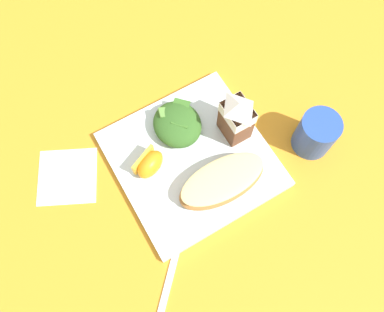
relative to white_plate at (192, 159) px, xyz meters
name	(u,v)px	position (x,y,z in m)	size (l,w,h in m)	color
ground	(192,161)	(0.00, 0.00, -0.01)	(3.00, 3.00, 0.00)	orange
white_plate	(192,159)	(0.00, 0.00, 0.00)	(0.28, 0.28, 0.02)	silver
cheesy_pizza_bread	(222,181)	(0.07, 0.02, 0.03)	(0.09, 0.17, 0.04)	#A87038
green_salad_pile	(177,124)	(-0.07, 0.01, 0.03)	(0.10, 0.09, 0.04)	#336023
milk_carton	(237,117)	(-0.01, 0.10, 0.07)	(0.06, 0.04, 0.11)	brown
orange_wedge_front	(149,164)	(-0.02, -0.08, 0.03)	(0.06, 0.07, 0.04)	orange
paper_napkin	(67,176)	(-0.09, -0.22, -0.01)	(0.11, 0.11, 0.00)	white
metal_fork	(176,255)	(0.14, -0.11, -0.01)	(0.15, 0.14, 0.01)	silver
drinking_blue_cup	(316,134)	(0.08, 0.22, 0.03)	(0.07, 0.07, 0.09)	#284CA3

